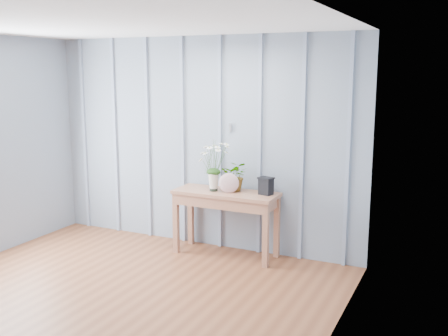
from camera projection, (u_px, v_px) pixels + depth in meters
The scene contains 7 objects.
ground at pixel (81, 320), 4.48m from camera, with size 4.50×4.50×0.00m, color brown.
room_shell at pixel (135, 83), 4.93m from camera, with size 4.00×4.50×2.50m.
sideboard at pixel (226, 201), 5.96m from camera, with size 1.20×0.45×0.75m.
daisy_vase at pixel (214, 160), 5.90m from camera, with size 0.40×0.31×0.57m.
spider_plant at pixel (236, 176), 5.95m from camera, with size 0.31×0.27×0.34m, color #163A10.
felt_disc_vessel at pixel (229, 183), 5.84m from camera, with size 0.23×0.06×0.23m, color #984F64.
carved_box at pixel (266, 186), 5.77m from camera, with size 0.19×0.16×0.19m.
Camera 1 is at (2.87, -3.25, 2.10)m, focal length 42.00 mm.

